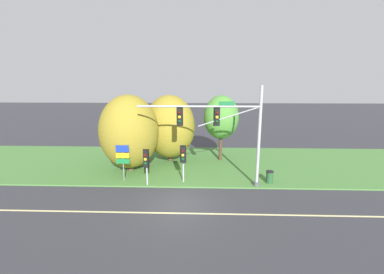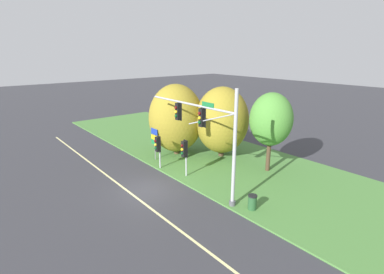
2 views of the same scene
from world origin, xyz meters
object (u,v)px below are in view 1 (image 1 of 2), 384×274
object	(u,v)px
tree_left_of_mast	(170,127)
trash_bin	(270,177)
tree_nearest_road	(129,132)
route_sign_post	(123,157)
traffic_signal_mast	(225,126)
pedestrian_signal_further_along	(146,160)
pedestrian_signal_near_kerb	(183,156)
tree_behind_signpost	(221,117)

from	to	relation	value
tree_left_of_mast	trash_bin	xyz separation A→B (m)	(8.15, -5.29, -2.88)
tree_nearest_road	route_sign_post	bearing A→B (deg)	-87.64
traffic_signal_mast	route_sign_post	size ratio (longest dim) A/B	3.08
traffic_signal_mast	pedestrian_signal_further_along	distance (m)	6.19
pedestrian_signal_further_along	tree_left_of_mast	size ratio (longest dim) A/B	0.43
traffic_signal_mast	pedestrian_signal_near_kerb	distance (m)	3.87
traffic_signal_mast	pedestrian_signal_further_along	xyz separation A→B (m)	(-5.66, -0.26, -2.51)
traffic_signal_mast	tree_behind_signpost	distance (m)	6.37
trash_bin	tree_behind_signpost	bearing A→B (deg)	119.69
pedestrian_signal_near_kerb	tree_left_of_mast	xyz separation A→B (m)	(-1.62, 5.47, 1.29)
traffic_signal_mast	route_sign_post	distance (m)	8.08
traffic_signal_mast	tree_nearest_road	size ratio (longest dim) A/B	1.36
pedestrian_signal_near_kerb	trash_bin	world-z (taller)	pedestrian_signal_near_kerb
pedestrian_signal_further_along	tree_nearest_road	distance (m)	4.19
pedestrian_signal_further_along	trash_bin	size ratio (longest dim) A/B	2.95
tree_nearest_road	pedestrian_signal_further_along	bearing A→B (deg)	-58.15
pedestrian_signal_near_kerb	tree_behind_signpost	bearing A→B (deg)	61.44
pedestrian_signal_near_kerb	pedestrian_signal_further_along	bearing A→B (deg)	-165.64
tree_nearest_road	pedestrian_signal_near_kerb	bearing A→B (deg)	-29.47
pedestrian_signal_further_along	route_sign_post	distance (m)	2.18
route_sign_post	tree_left_of_mast	world-z (taller)	tree_left_of_mast
pedestrian_signal_further_along	tree_behind_signpost	size ratio (longest dim) A/B	0.44
tree_nearest_road	trash_bin	world-z (taller)	tree_nearest_road
tree_nearest_road	tree_behind_signpost	bearing A→B (deg)	22.46
tree_nearest_road	traffic_signal_mast	bearing A→B (deg)	-21.71
tree_left_of_mast	trash_bin	bearing A→B (deg)	-32.96
route_sign_post	traffic_signal_mast	bearing A→B (deg)	-5.01
tree_behind_signpost	tree_left_of_mast	bearing A→B (deg)	-174.30
traffic_signal_mast	trash_bin	distance (m)	5.34
tree_left_of_mast	pedestrian_signal_near_kerb	bearing A→B (deg)	-73.46
route_sign_post	trash_bin	xyz separation A→B (m)	(11.14, -0.08, -1.42)
traffic_signal_mast	tree_nearest_road	xyz separation A→B (m)	(-7.73, 3.08, -1.06)
route_sign_post	tree_left_of_mast	xyz separation A→B (m)	(2.99, 5.21, 1.46)
tree_nearest_road	trash_bin	xyz separation A→B (m)	(11.24, -2.49, -2.91)
traffic_signal_mast	tree_left_of_mast	world-z (taller)	traffic_signal_mast
route_sign_post	tree_nearest_road	bearing A→B (deg)	92.36
traffic_signal_mast	pedestrian_signal_further_along	bearing A→B (deg)	-177.35
tree_left_of_mast	tree_behind_signpost	size ratio (longest dim) A/B	1.01
route_sign_post	tree_behind_signpost	distance (m)	9.97
tree_behind_signpost	traffic_signal_mast	bearing A→B (deg)	-91.98
pedestrian_signal_near_kerb	tree_nearest_road	world-z (taller)	tree_nearest_road
pedestrian_signal_further_along	tree_left_of_mast	distance (m)	6.38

